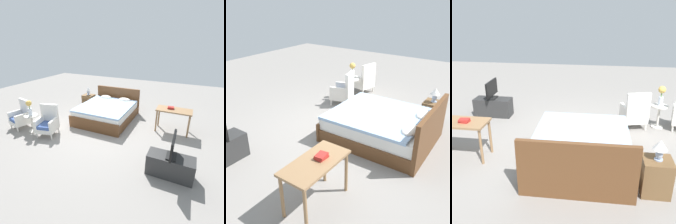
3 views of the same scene
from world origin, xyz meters
The scene contains 10 objects.
ground_plane centered at (0.00, 0.00, 0.00)m, with size 16.00×16.00×0.00m, color gray.
bed centered at (-0.22, 0.91, 0.30)m, with size 1.80×2.12×0.96m.
armchair_by_window_left centered at (-2.50, -0.85, 0.37)m, with size 0.65×0.65×0.92m.
armchair_by_window_right centered at (-1.36, -0.85, 0.37)m, with size 0.66×0.66×0.92m.
side_table centered at (-1.93, -0.94, 0.35)m, with size 0.40×0.40×0.56m.
flower_vase centered at (-1.93, -0.94, 0.85)m, with size 0.17×0.17×0.48m.
nightstand centered at (-1.42, 1.56, 0.30)m, with size 0.44×0.41×0.59m.
table_lamp centered at (-1.42, 1.56, 0.81)m, with size 0.22×0.22×0.33m.
vanity_desk centered at (2.05, 0.94, 0.63)m, with size 1.04×0.52×0.74m.
book_stack centered at (1.94, 0.97, 0.77)m, with size 0.19×0.16×0.07m.
Camera 2 is at (4.32, 2.91, 2.87)m, focal length 42.00 mm.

